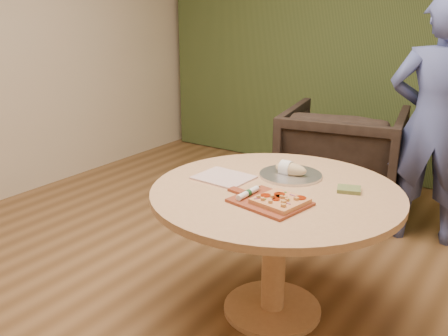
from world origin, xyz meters
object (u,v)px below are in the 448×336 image
serving_tray (291,175)px  bread_roll (289,169)px  person_standing (434,123)px  flatbread_pizza (280,201)px  cutlery_roll (248,193)px  armchair (343,153)px  pizza_paddle (268,202)px  pedestal_table (275,214)px

serving_tray → bread_roll: bread_roll is taller
person_standing → flatbread_pizza: bearing=62.2°
cutlery_roll → armchair: (-0.22, 1.88, -0.29)m
cutlery_roll → serving_tray: 0.43m
pizza_paddle → flatbread_pizza: 0.07m
pizza_paddle → bread_roll: size_ratio=2.42×
pedestal_table → cutlery_roll: size_ratio=6.74×
pizza_paddle → bread_roll: (-0.10, 0.42, 0.04)m
bread_roll → serving_tray: bearing=-0.0°
pedestal_table → armchair: bearing=99.2°
pizza_paddle → cutlery_roll: cutlery_roll is taller
pedestal_table → cutlery_roll: cutlery_roll is taller
cutlery_roll → pizza_paddle: bearing=5.1°
armchair → bread_roll: bearing=87.9°
pedestal_table → person_standing: bearing=72.6°
bread_roll → armchair: bearing=99.0°
flatbread_pizza → person_standing: person_standing is taller
pedestal_table → armchair: (-0.27, 1.68, -0.12)m
armchair → person_standing: person_standing is taller
flatbread_pizza → armchair: 1.94m
armchair → serving_tray: bearing=88.2°
flatbread_pizza → armchair: size_ratio=0.26×
serving_tray → flatbread_pizza: bearing=-69.4°
pizza_paddle → person_standing: size_ratio=0.26×
cutlery_roll → serving_tray: (0.02, 0.43, -0.02)m
flatbread_pizza → serving_tray: flatbread_pizza is taller
pizza_paddle → serving_tray: serving_tray is taller
bread_roll → person_standing: (0.50, 1.23, 0.09)m
bread_roll → person_standing: size_ratio=0.11×
serving_tray → pizza_paddle: bearing=-77.6°
pedestal_table → armchair: 1.71m
pedestal_table → bread_roll: (-0.04, 0.23, 0.18)m
flatbread_pizza → serving_tray: 0.45m
flatbread_pizza → bread_roll: bearing=111.6°
flatbread_pizza → pedestal_table: bearing=123.1°
pedestal_table → pizza_paddle: 0.25m
flatbread_pizza → cutlery_roll: flatbread_pizza is taller
bread_roll → armchair: 1.50m
cutlery_roll → flatbread_pizza: bearing=4.1°
pedestal_table → pizza_paddle: bearing=-72.9°
armchair → person_standing: bearing=152.0°
serving_tray → armchair: bearing=99.4°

